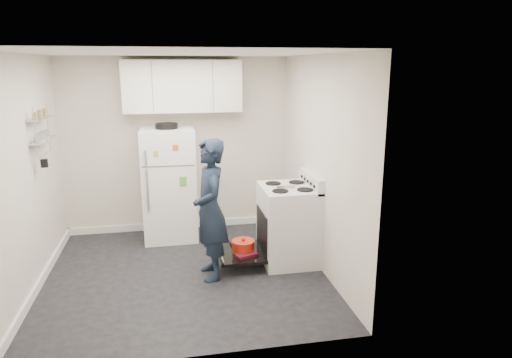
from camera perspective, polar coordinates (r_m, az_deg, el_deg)
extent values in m
cube|color=black|center=(5.52, -8.81, -11.62)|extent=(3.20, 3.20, 0.01)
cube|color=white|center=(4.99, -9.91, 15.26)|extent=(3.20, 3.20, 0.01)
cube|color=beige|center=(6.68, -9.80, 4.12)|extent=(3.20, 0.01, 2.50)
cube|color=beige|center=(3.57, -8.44, -4.47)|extent=(3.20, 0.01, 2.50)
cube|color=beige|center=(5.32, -26.81, 0.29)|extent=(0.01, 3.20, 2.50)
cube|color=beige|center=(5.40, 7.90, 1.85)|extent=(0.01, 3.20, 2.50)
cube|color=white|center=(5.69, -25.32, -11.53)|extent=(0.03, 3.20, 0.10)
cube|color=white|center=(6.97, -9.39, -5.67)|extent=(3.20, 0.03, 0.10)
cube|color=silver|center=(5.66, 4.01, -5.80)|extent=(0.65, 0.76, 0.92)
cube|color=black|center=(5.66, 3.31, -6.42)|extent=(0.53, 0.60, 0.52)
cube|color=orange|center=(5.73, 5.95, -6.21)|extent=(0.02, 0.56, 0.46)
cylinder|color=black|center=(5.74, 3.78, -8.07)|extent=(0.34, 0.34, 0.02)
cube|color=silver|center=(5.58, 6.94, -0.25)|extent=(0.08, 0.76, 0.18)
cube|color=silver|center=(5.52, 4.10, -1.15)|extent=(0.65, 0.76, 0.03)
cube|color=#B2B2B7|center=(5.45, 3.73, -0.95)|extent=(0.22, 0.03, 0.01)
cube|color=black|center=(5.66, -2.00, -9.21)|extent=(0.55, 0.70, 0.03)
cylinder|color=#B2B2B7|center=(5.61, -4.50, -9.02)|extent=(0.02, 0.66, 0.02)
cylinder|color=red|center=(5.62, -1.60, -8.49)|extent=(0.27, 0.27, 0.13)
cylinder|color=red|center=(5.59, -1.60, -7.80)|extent=(0.28, 0.28, 0.02)
sphere|color=red|center=(5.58, -1.61, -7.54)|extent=(0.04, 0.04, 0.04)
cube|color=maroon|center=(5.50, -1.21, -9.49)|extent=(0.29, 0.21, 0.04)
cube|color=maroon|center=(5.88, -1.92, -7.89)|extent=(0.27, 0.16, 0.04)
cube|color=white|center=(6.44, -10.79, -0.63)|extent=(0.72, 0.70, 1.55)
cube|color=#4C4C4C|center=(6.02, -10.90, 1.60)|extent=(0.68, 0.01, 0.01)
cube|color=#B2B2B7|center=(5.99, -13.63, 2.57)|extent=(0.03, 0.03, 0.20)
cube|color=#B2B2B7|center=(6.08, -13.40, -1.32)|extent=(0.03, 0.03, 0.55)
cylinder|color=black|center=(6.29, -11.12, 6.52)|extent=(0.30, 0.30, 0.07)
cube|color=#E2551A|center=(5.97, -10.04, 3.91)|extent=(0.07, 0.01, 0.07)
cube|color=#5FAE3A|center=(6.06, -9.11, -0.24)|extent=(0.09, 0.01, 0.12)
cube|color=gold|center=(5.98, -12.41, 3.14)|extent=(0.06, 0.01, 0.06)
cube|color=silver|center=(6.43, -9.17, 11.39)|extent=(1.60, 0.33, 0.70)
cube|color=#B2B2B7|center=(5.69, -25.32, 6.89)|extent=(0.14, 0.60, 0.02)
cube|color=#B2B2B7|center=(5.72, -25.06, 4.41)|extent=(0.14, 0.60, 0.02)
cylinder|color=black|center=(5.58, -24.95, 1.80)|extent=(0.08, 0.08, 0.09)
imported|color=#162032|center=(5.14, -5.74, -3.84)|extent=(0.44, 0.62, 1.61)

